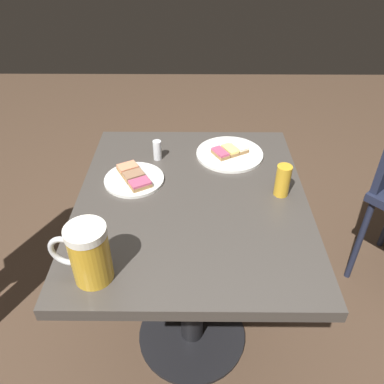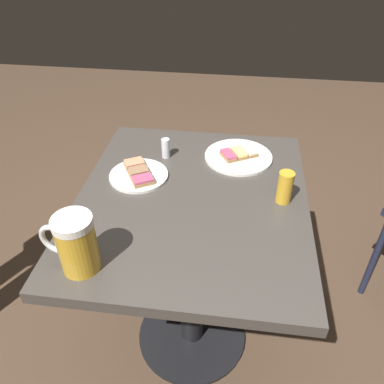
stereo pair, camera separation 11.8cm
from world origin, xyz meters
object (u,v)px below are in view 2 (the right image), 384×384
at_px(beer_mug, 75,243).
at_px(beer_glass_small, 285,187).
at_px(plate_far, 139,174).
at_px(plate_near, 238,156).
at_px(salt_shaker, 166,148).

xyz_separation_m(beer_mug, beer_glass_small, (-0.33, 0.51, -0.03)).
bearing_deg(plate_far, beer_mug, -7.20).
xyz_separation_m(plate_near, beer_glass_small, (0.23, 0.14, 0.04)).
bearing_deg(plate_near, plate_far, -63.49).
distance_m(plate_near, plate_far, 0.36).
bearing_deg(plate_near, beer_mug, -33.54).
distance_m(plate_near, salt_shaker, 0.26).
xyz_separation_m(plate_far, salt_shaker, (-0.13, 0.07, 0.03)).
distance_m(beer_mug, salt_shaker, 0.55).
height_order(plate_near, beer_mug, beer_mug).
bearing_deg(salt_shaker, plate_far, -26.24).
xyz_separation_m(plate_near, beer_mug, (0.56, -0.37, 0.07)).
bearing_deg(plate_near, beer_glass_small, 32.15).
bearing_deg(plate_near, salt_shaker, -84.21).
distance_m(beer_mug, beer_glass_small, 0.61).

